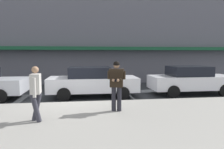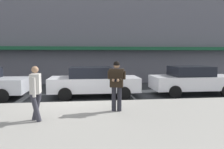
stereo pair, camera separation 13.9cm
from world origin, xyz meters
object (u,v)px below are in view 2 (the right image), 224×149
(parked_sedan_mid, at_px, (94,82))
(pedestrian_in_light_coat, at_px, (36,90))
(man_texting_on_phone, at_px, (117,81))
(parked_sedan_far, at_px, (193,80))

(parked_sedan_mid, xyz_separation_m, pedestrian_in_light_coat, (-1.94, -4.27, 0.32))
(man_texting_on_phone, distance_m, pedestrian_in_light_coat, 2.76)
(parked_sedan_far, bearing_deg, parked_sedan_mid, 179.88)
(parked_sedan_mid, bearing_deg, man_texting_on_phone, -78.79)
(parked_sedan_far, xyz_separation_m, man_texting_on_phone, (-4.68, -3.42, 0.46))
(parked_sedan_far, distance_m, pedestrian_in_light_coat, 8.46)
(parked_sedan_far, height_order, pedestrian_in_light_coat, pedestrian_in_light_coat)
(parked_sedan_mid, height_order, pedestrian_in_light_coat, pedestrian_in_light_coat)
(parked_sedan_mid, relative_size, man_texting_on_phone, 2.51)
(parked_sedan_mid, height_order, parked_sedan_far, same)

